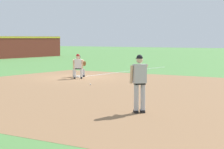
{
  "coord_description": "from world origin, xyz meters",
  "views": [
    {
      "loc": [
        -20.88,
        -16.27,
        2.38
      ],
      "look_at": [
        -6.26,
        -6.59,
        0.91
      ],
      "focal_mm": 70.0,
      "sensor_mm": 36.0,
      "label": 1
    }
  ],
  "objects_px": {
    "pitcher": "(140,80)",
    "first_base_bag": "(78,77)",
    "first_baseman": "(79,65)",
    "baseball": "(90,84)",
    "baserunner": "(78,65)"
  },
  "relations": [
    {
      "from": "pitcher",
      "to": "first_baseman",
      "type": "relative_size",
      "value": 1.39
    },
    {
      "from": "baserunner",
      "to": "baseball",
      "type": "bearing_deg",
      "value": -132.09
    },
    {
      "from": "first_base_bag",
      "to": "pitcher",
      "type": "xyz_separation_m",
      "value": [
        -8.91,
        -9.4,
        1.01
      ]
    },
    {
      "from": "first_base_bag",
      "to": "first_baseman",
      "type": "height_order",
      "value": "first_baseman"
    },
    {
      "from": "pitcher",
      "to": "first_base_bag",
      "type": "bearing_deg",
      "value": 46.55
    },
    {
      "from": "pitcher",
      "to": "baseball",
      "type": "bearing_deg",
      "value": 46.99
    },
    {
      "from": "pitcher",
      "to": "baserunner",
      "type": "height_order",
      "value": "pitcher"
    },
    {
      "from": "first_base_bag",
      "to": "baserunner",
      "type": "relative_size",
      "value": 0.26
    },
    {
      "from": "first_base_bag",
      "to": "first_baseman",
      "type": "relative_size",
      "value": 0.28
    },
    {
      "from": "baseball",
      "to": "baserunner",
      "type": "xyz_separation_m",
      "value": [
        2.43,
        2.69,
        0.76
      ]
    },
    {
      "from": "baseball",
      "to": "pitcher",
      "type": "xyz_separation_m",
      "value": [
        -5.78,
        -6.2,
        1.02
      ]
    },
    {
      "from": "first_base_bag",
      "to": "pitcher",
      "type": "height_order",
      "value": "pitcher"
    },
    {
      "from": "baseball",
      "to": "baserunner",
      "type": "distance_m",
      "value": 3.7
    },
    {
      "from": "baserunner",
      "to": "first_base_bag",
      "type": "bearing_deg",
      "value": 36.55
    },
    {
      "from": "baseball",
      "to": "first_baseman",
      "type": "xyz_separation_m",
      "value": [
        3.41,
        3.36,
        0.69
      ]
    }
  ]
}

